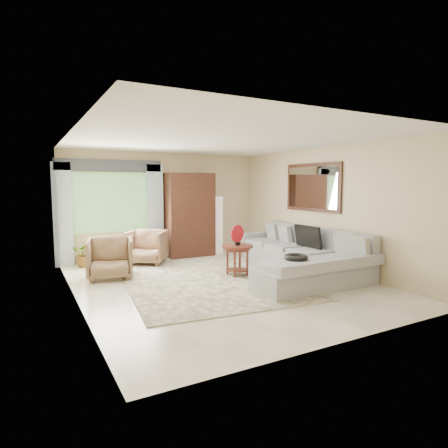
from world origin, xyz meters
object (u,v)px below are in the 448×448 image
sectional_sofa (303,260)px  armchair_left (110,258)px  potted_plant (85,253)px  armchair_right (146,247)px  armoire (190,215)px  floor_lamp (217,225)px  tv_screen (308,237)px  coffee_table (237,260)px

sectional_sofa → armchair_left: sectional_sofa is taller
armchair_left → potted_plant: armchair_left is taller
armchair_right → armoire: size_ratio=0.41×
armchair_left → floor_lamp: bearing=38.4°
potted_plant → floor_lamp: size_ratio=0.40×
tv_screen → armchair_right: 3.62m
tv_screen → armchair_left: bearing=160.3°
sectional_sofa → armchair_right: sectional_sofa is taller
sectional_sofa → coffee_table: size_ratio=5.59×
potted_plant → armoire: (2.54, 0.06, 0.75)m
sectional_sofa → armoire: armoire is taller
sectional_sofa → armoire: size_ratio=1.65×
sectional_sofa → armchair_right: (-2.50, 2.47, 0.11)m
sectional_sofa → armoire: (-1.23, 2.90, 0.77)m
sectional_sofa → coffee_table: sectional_sofa is taller
tv_screen → coffee_table: tv_screen is taller
floor_lamp → armoire: bearing=-175.7°
sectional_sofa → floor_lamp: 3.03m
armchair_left → potted_plant: size_ratio=1.44×
tv_screen → floor_lamp: size_ratio=0.49×
armchair_right → potted_plant: armchair_right is taller
armchair_left → tv_screen: bearing=-6.4°
sectional_sofa → potted_plant: bearing=143.1°
sectional_sofa → potted_plant: (-3.77, 2.84, 0.01)m
coffee_table → floor_lamp: (0.82, 2.47, 0.43)m
tv_screen → armchair_left: (-3.77, 1.35, -0.33)m
tv_screen → coffee_table: 1.61m
armchair_left → floor_lamp: floor_lamp is taller
armoire → tv_screen: bearing=-61.3°
armchair_left → armoire: armoire is taller
armchair_right → coffee_table: bearing=-25.9°
tv_screen → coffee_table: size_ratio=1.20×
floor_lamp → sectional_sofa: bearing=-81.7°
sectional_sofa → tv_screen: 0.54m
coffee_table → potted_plant: (-2.52, 2.36, -0.03)m
sectional_sofa → armoire: bearing=113.1°
tv_screen → armchair_right: tv_screen is taller
coffee_table → potted_plant: size_ratio=1.04×
tv_screen → armchair_left: tv_screen is taller
coffee_table → tv_screen: bearing=-11.9°
armchair_left → armoire: size_ratio=0.41×
potted_plant → floor_lamp: floor_lamp is taller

